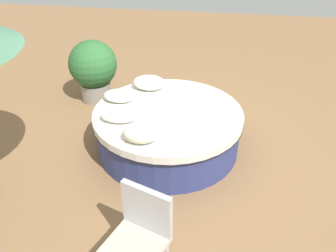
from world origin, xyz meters
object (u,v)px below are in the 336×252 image
object	(u,v)px
planter	(93,68)
throw_pillow_3	(141,133)
throw_pillow_0	(149,83)
throw_pillow_1	(119,96)
round_bed	(168,129)
throw_pillow_2	(118,116)
patio_chair	(141,230)

from	to	relation	value
planter	throw_pillow_3	bearing A→B (deg)	-56.31
throw_pillow_0	throw_pillow_1	world-z (taller)	throw_pillow_0
throw_pillow_3	round_bed	bearing A→B (deg)	73.79
throw_pillow_2	throw_pillow_3	distance (m)	0.57
throw_pillow_3	throw_pillow_0	bearing A→B (deg)	97.81
throw_pillow_0	planter	size ratio (longest dim) A/B	0.45
round_bed	throw_pillow_0	xyz separation A→B (m)	(-0.41, 0.66, 0.42)
throw_pillow_0	patio_chair	world-z (taller)	patio_chair
planter	throw_pillow_1	bearing A→B (deg)	-53.69
throw_pillow_3	patio_chair	world-z (taller)	patio_chair
throw_pillow_1	patio_chair	bearing A→B (deg)	-69.53
throw_pillow_2	throw_pillow_3	world-z (taller)	throw_pillow_3
throw_pillow_3	patio_chair	xyz separation A→B (m)	(0.30, -1.34, -0.17)
round_bed	throw_pillow_0	distance (m)	0.88
round_bed	throw_pillow_2	distance (m)	0.82
throw_pillow_1	patio_chair	distance (m)	2.44
planter	patio_chair	bearing A→B (deg)	-63.83
patio_chair	planter	bearing A→B (deg)	-43.83
throw_pillow_2	planter	bearing A→B (deg)	120.05
round_bed	throw_pillow_1	xyz separation A→B (m)	(-0.77, 0.19, 0.39)
throw_pillow_1	throw_pillow_3	bearing A→B (deg)	-59.58
throw_pillow_1	throw_pillow_2	size ratio (longest dim) A/B	0.95
throw_pillow_2	patio_chair	xyz separation A→B (m)	(0.71, -1.73, -0.15)
throw_pillow_2	planter	world-z (taller)	planter
throw_pillow_3	patio_chair	size ratio (longest dim) A/B	0.47
throw_pillow_0	throw_pillow_3	world-z (taller)	throw_pillow_0
throw_pillow_0	planter	distance (m)	1.34
throw_pillow_3	patio_chair	distance (m)	1.38
throw_pillow_3	throw_pillow_2	bearing A→B (deg)	136.16
throw_pillow_0	throw_pillow_2	xyz separation A→B (m)	(-0.21, -1.02, -0.03)
throw_pillow_0	patio_chair	distance (m)	2.80
throw_pillow_0	planter	bearing A→B (deg)	151.35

